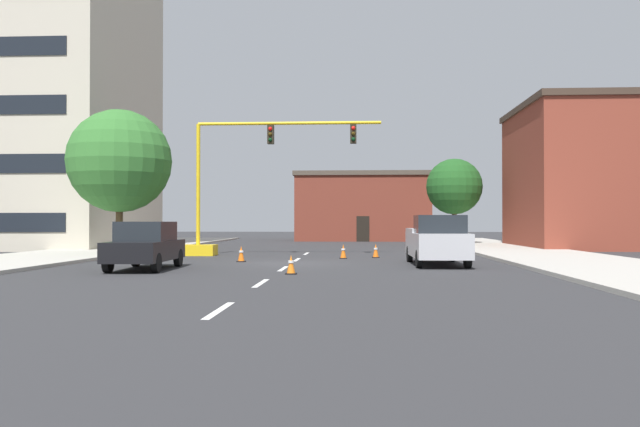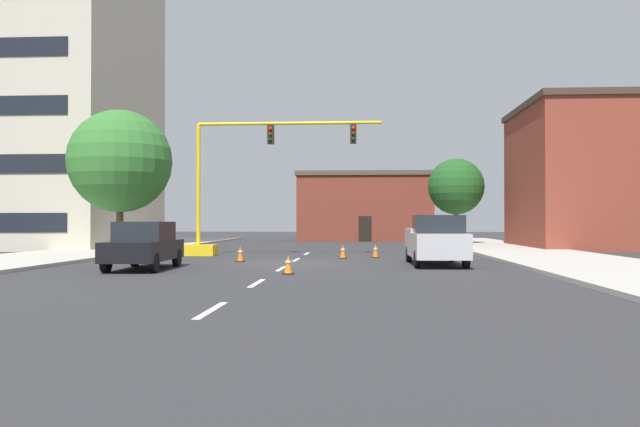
{
  "view_description": "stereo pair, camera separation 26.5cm",
  "coord_description": "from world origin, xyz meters",
  "px_view_note": "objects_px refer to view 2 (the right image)",
  "views": [
    {
      "loc": [
        2.68,
        -26.4,
        1.75
      ],
      "look_at": [
        0.85,
        6.04,
        2.15
      ],
      "focal_mm": 35.8,
      "sensor_mm": 36.0,
      "label": 1
    },
    {
      "loc": [
        2.95,
        -26.39,
        1.75
      ],
      "look_at": [
        0.85,
        6.04,
        2.15
      ],
      "focal_mm": 35.8,
      "sensor_mm": 36.0,
      "label": 2
    }
  ],
  "objects_px": {
    "tree_left_near": "(120,161)",
    "tree_right_far": "(456,187)",
    "traffic_cone_roadside_a": "(343,252)",
    "traffic_cone_roadside_c": "(375,251)",
    "traffic_cone_roadside_d": "(288,265)",
    "pickup_truck_silver": "(435,241)",
    "traffic_cone_roadside_b": "(240,254)",
    "traffic_signal_gantry": "(225,210)",
    "sedan_black_near_left": "(144,245)"
  },
  "relations": [
    {
      "from": "pickup_truck_silver",
      "to": "traffic_cone_roadside_b",
      "type": "bearing_deg",
      "value": 169.31
    },
    {
      "from": "tree_left_near",
      "to": "pickup_truck_silver",
      "type": "bearing_deg",
      "value": -22.34
    },
    {
      "from": "tree_right_far",
      "to": "sedan_black_near_left",
      "type": "distance_m",
      "value": 28.99
    },
    {
      "from": "tree_right_far",
      "to": "traffic_cone_roadside_a",
      "type": "relative_size",
      "value": 9.4
    },
    {
      "from": "sedan_black_near_left",
      "to": "traffic_cone_roadside_c",
      "type": "relative_size",
      "value": 6.72
    },
    {
      "from": "tree_left_near",
      "to": "tree_right_far",
      "type": "distance_m",
      "value": 24.74
    },
    {
      "from": "traffic_signal_gantry",
      "to": "tree_left_near",
      "type": "height_order",
      "value": "tree_left_near"
    },
    {
      "from": "traffic_signal_gantry",
      "to": "traffic_cone_roadside_a",
      "type": "height_order",
      "value": "traffic_signal_gantry"
    },
    {
      "from": "traffic_cone_roadside_b",
      "to": "traffic_cone_roadside_d",
      "type": "height_order",
      "value": "traffic_cone_roadside_b"
    },
    {
      "from": "traffic_cone_roadside_b",
      "to": "traffic_cone_roadside_d",
      "type": "xyz_separation_m",
      "value": [
        2.81,
        -6.33,
        -0.03
      ]
    },
    {
      "from": "traffic_cone_roadside_c",
      "to": "traffic_cone_roadside_d",
      "type": "relative_size",
      "value": 1.06
    },
    {
      "from": "traffic_cone_roadside_a",
      "to": "traffic_cone_roadside_d",
      "type": "distance_m",
      "value": 9.05
    },
    {
      "from": "traffic_cone_roadside_d",
      "to": "pickup_truck_silver",
      "type": "bearing_deg",
      "value": 41.63
    },
    {
      "from": "sedan_black_near_left",
      "to": "traffic_cone_roadside_c",
      "type": "bearing_deg",
      "value": 42.65
    },
    {
      "from": "traffic_cone_roadside_c",
      "to": "traffic_cone_roadside_b",
      "type": "bearing_deg",
      "value": -149.93
    },
    {
      "from": "traffic_cone_roadside_c",
      "to": "traffic_cone_roadside_d",
      "type": "xyz_separation_m",
      "value": [
        -3.1,
        -9.75,
        -0.02
      ]
    },
    {
      "from": "pickup_truck_silver",
      "to": "sedan_black_near_left",
      "type": "height_order",
      "value": "pickup_truck_silver"
    },
    {
      "from": "tree_right_far",
      "to": "traffic_cone_roadside_c",
      "type": "distance_m",
      "value": 18.29
    },
    {
      "from": "tree_left_near",
      "to": "traffic_cone_roadside_b",
      "type": "relative_size",
      "value": 10.8
    },
    {
      "from": "traffic_signal_gantry",
      "to": "tree_left_near",
      "type": "distance_m",
      "value": 6.01
    },
    {
      "from": "tree_right_far",
      "to": "sedan_black_near_left",
      "type": "xyz_separation_m",
      "value": [
        -14.9,
        -24.63,
        -3.42
      ]
    },
    {
      "from": "tree_left_near",
      "to": "pickup_truck_silver",
      "type": "xyz_separation_m",
      "value": [
        15.39,
        -6.33,
        -3.87
      ]
    },
    {
      "from": "traffic_cone_roadside_b",
      "to": "traffic_cone_roadside_c",
      "type": "height_order",
      "value": "traffic_cone_roadside_b"
    },
    {
      "from": "traffic_cone_roadside_d",
      "to": "traffic_cone_roadside_c",
      "type": "bearing_deg",
      "value": 72.39
    },
    {
      "from": "pickup_truck_silver",
      "to": "traffic_cone_roadside_c",
      "type": "distance_m",
      "value": 5.51
    },
    {
      "from": "traffic_cone_roadside_d",
      "to": "sedan_black_near_left",
      "type": "bearing_deg",
      "value": 161.66
    },
    {
      "from": "tree_right_far",
      "to": "traffic_cone_roadside_b",
      "type": "height_order",
      "value": "tree_right_far"
    },
    {
      "from": "pickup_truck_silver",
      "to": "traffic_cone_roadside_d",
      "type": "distance_m",
      "value": 7.23
    },
    {
      "from": "traffic_cone_roadside_b",
      "to": "pickup_truck_silver",
      "type": "bearing_deg",
      "value": -10.69
    },
    {
      "from": "traffic_cone_roadside_c",
      "to": "traffic_cone_roadside_d",
      "type": "bearing_deg",
      "value": -107.61
    },
    {
      "from": "tree_left_near",
      "to": "traffic_cone_roadside_d",
      "type": "height_order",
      "value": "tree_left_near"
    },
    {
      "from": "traffic_cone_roadside_a",
      "to": "traffic_cone_roadside_b",
      "type": "distance_m",
      "value": 5.08
    },
    {
      "from": "tree_left_near",
      "to": "tree_right_far",
      "type": "bearing_deg",
      "value": 38.35
    },
    {
      "from": "sedan_black_near_left",
      "to": "traffic_cone_roadside_b",
      "type": "relative_size",
      "value": 6.56
    },
    {
      "from": "traffic_signal_gantry",
      "to": "pickup_truck_silver",
      "type": "bearing_deg",
      "value": -33.05
    },
    {
      "from": "traffic_cone_roadside_b",
      "to": "traffic_cone_roadside_c",
      "type": "relative_size",
      "value": 1.02
    },
    {
      "from": "tree_left_near",
      "to": "traffic_cone_roadside_d",
      "type": "relative_size",
      "value": 11.67
    },
    {
      "from": "traffic_signal_gantry",
      "to": "traffic_cone_roadside_c",
      "type": "bearing_deg",
      "value": -11.08
    },
    {
      "from": "traffic_signal_gantry",
      "to": "traffic_cone_roadside_c",
      "type": "distance_m",
      "value": 8.05
    },
    {
      "from": "traffic_signal_gantry",
      "to": "pickup_truck_silver",
      "type": "relative_size",
      "value": 1.89
    },
    {
      "from": "tree_left_near",
      "to": "traffic_cone_roadside_b",
      "type": "distance_m",
      "value": 9.74
    },
    {
      "from": "tree_left_near",
      "to": "traffic_cone_roadside_a",
      "type": "relative_size",
      "value": 11.05
    },
    {
      "from": "traffic_cone_roadside_a",
      "to": "traffic_cone_roadside_c",
      "type": "height_order",
      "value": "same"
    },
    {
      "from": "sedan_black_near_left",
      "to": "traffic_cone_roadside_c",
      "type": "distance_m",
      "value": 11.71
    },
    {
      "from": "traffic_signal_gantry",
      "to": "sedan_black_near_left",
      "type": "relative_size",
      "value": 2.25
    },
    {
      "from": "traffic_cone_roadside_d",
      "to": "traffic_cone_roadside_b",
      "type": "bearing_deg",
      "value": 113.97
    },
    {
      "from": "tree_left_near",
      "to": "traffic_cone_roadside_d",
      "type": "distance_m",
      "value": 15.62
    },
    {
      "from": "pickup_truck_silver",
      "to": "traffic_cone_roadside_b",
      "type": "distance_m",
      "value": 8.36
    },
    {
      "from": "pickup_truck_silver",
      "to": "traffic_signal_gantry",
      "type": "bearing_deg",
      "value": 146.95
    },
    {
      "from": "pickup_truck_silver",
      "to": "traffic_cone_roadside_c",
      "type": "bearing_deg",
      "value": 114.7
    }
  ]
}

